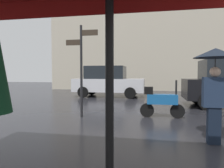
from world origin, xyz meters
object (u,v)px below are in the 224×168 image
object	(u,v)px
pedestrian_with_umbrella	(215,72)
parked_scooter	(161,101)
parked_car_right	(108,81)
street_signpost	(81,62)

from	to	relation	value
pedestrian_with_umbrella	parked_scooter	bearing A→B (deg)	-28.49
parked_car_right	parked_scooter	bearing A→B (deg)	132.12
pedestrian_with_umbrella	street_signpost	xyz separation A→B (m)	(-3.53, 2.00, 0.36)
pedestrian_with_umbrella	parked_scooter	xyz separation A→B (m)	(-0.97, 2.42, -0.92)
street_signpost	parked_scooter	bearing A→B (deg)	9.22
pedestrian_with_umbrella	parked_car_right	bearing A→B (deg)	-24.70
parked_car_right	street_signpost	xyz separation A→B (m)	(0.45, -6.32, 0.85)
parked_scooter	parked_car_right	bearing A→B (deg)	111.44
parked_car_right	street_signpost	world-z (taller)	street_signpost
pedestrian_with_umbrella	parked_car_right	xyz separation A→B (m)	(-3.99, 8.33, -0.50)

